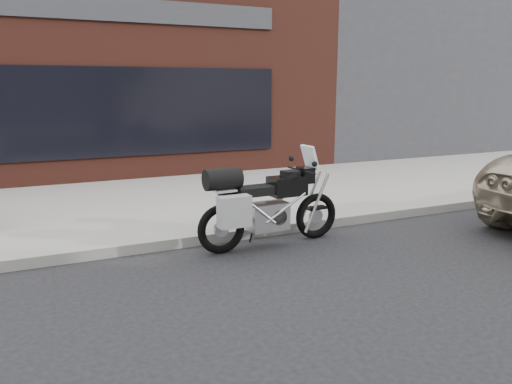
% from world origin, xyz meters
% --- Properties ---
extents(ground, '(120.00, 120.00, 0.00)m').
position_xyz_m(ground, '(0.00, 0.00, 0.00)').
color(ground, black).
rests_on(ground, ground).
extents(near_sidewalk, '(44.00, 6.00, 0.15)m').
position_xyz_m(near_sidewalk, '(0.00, 7.00, 0.07)').
color(near_sidewalk, gray).
rests_on(near_sidewalk, ground).
extents(storefront, '(14.00, 10.07, 4.50)m').
position_xyz_m(storefront, '(-2.00, 13.98, 2.25)').
color(storefront, '#50221A').
rests_on(storefront, ground).
extents(neighbour_building, '(10.00, 10.00, 6.00)m').
position_xyz_m(neighbour_building, '(10.00, 14.00, 3.00)').
color(neighbour_building, '#2B2B30').
rests_on(neighbour_building, ground).
extents(motorcycle, '(2.26, 0.80, 1.43)m').
position_xyz_m(motorcycle, '(0.22, 3.58, 0.62)').
color(motorcycle, black).
rests_on(motorcycle, ground).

